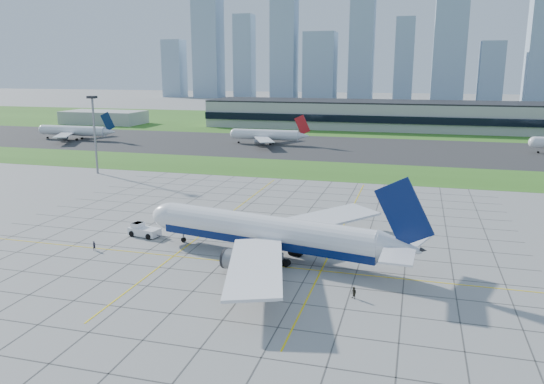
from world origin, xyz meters
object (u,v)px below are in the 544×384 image
Objects in this scene: pushback_tug at (143,230)px; light_mast at (94,125)px; airliner at (269,232)px; crew_far at (354,293)px; distant_jet_0 at (75,131)px; distant_jet_1 at (267,135)px; crew_near at (94,246)px.

light_mast is at bearing 141.28° from pushback_tug.
crew_far is (17.52, -14.31, -3.85)m from airliner.
crew_far is (46.37, -19.65, -0.26)m from pushback_tug.
distant_jet_0 is (-108.31, 129.77, 3.29)m from pushback_tug.
crew_far is at bearing -39.08° from light_mast.
light_mast reaches higher than pushback_tug.
crew_far is 169.32m from distant_jet_1.
airliner is at bearing -74.06° from distant_jet_1.
pushback_tug is 0.23× the size of distant_jet_0.
distant_jet_0 is at bearing 140.94° from pushback_tug.
distant_jet_1 reaches higher than pushback_tug.
distant_jet_1 is at bearing 5.56° from distant_jet_0.
crew_far is at bearing -44.01° from distant_jet_0.
pushback_tug reaches higher than crew_near.
distant_jet_0 is at bearing -174.44° from distant_jet_1.
airliner is 34.16m from crew_near.
light_mast is 0.60× the size of distant_jet_0.
crew_near is at bearing -150.89° from crew_far.
crew_near is (-4.67, -10.70, -0.28)m from pushback_tug.
pushback_tug is 5.37× the size of crew_near.
crew_near is at bearing -159.82° from airliner.
airliner is 22.95m from crew_far.
pushback_tug is (48.46, -57.37, -14.99)m from light_mast.
airliner is 29.56m from pushback_tug.
crew_near is 0.04× the size of distant_jet_1.
crew_near is 0.04× the size of distant_jet_0.
crew_near is (43.79, -68.07, -15.27)m from light_mast.
crew_near is at bearing -102.48° from pushback_tug.
crew_near is at bearing -53.58° from distant_jet_0.
distant_jet_0 reaches higher than crew_far.
distant_jet_1 reaches higher than crew_near.
light_mast reaches higher than crew_far.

